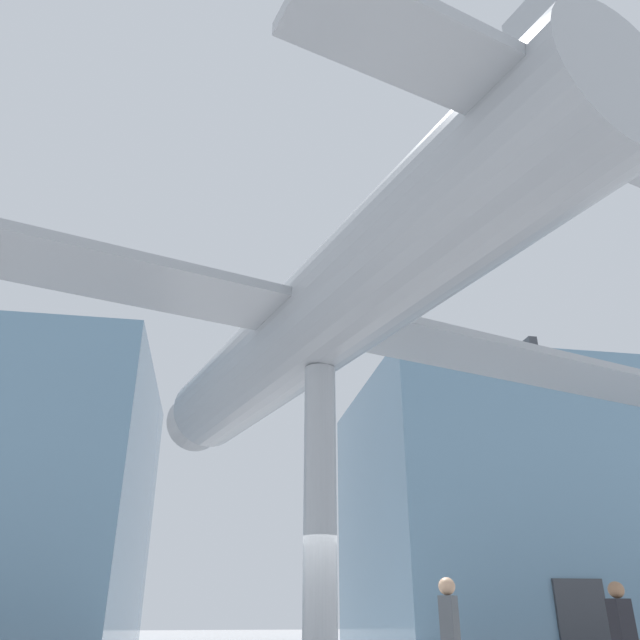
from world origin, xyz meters
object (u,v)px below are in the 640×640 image
at_px(support_pylon_central, 320,519).
at_px(visitor_second, 624,630).
at_px(visitor_person, 450,629).
at_px(suspended_airplane, 313,326).

bearing_deg(support_pylon_central, visitor_second, -6.85).
relative_size(support_pylon_central, visitor_second, 3.11).
height_order(support_pylon_central, visitor_person, support_pylon_central).
bearing_deg(visitor_second, suspended_airplane, 149.37).
xyz_separation_m(support_pylon_central, visitor_second, (5.00, -0.60, -1.74)).
distance_m(visitor_person, visitor_second, 2.99).
bearing_deg(visitor_person, visitor_second, 125.09).
height_order(suspended_airplane, visitor_person, suspended_airplane).
bearing_deg(support_pylon_central, suspended_airplane, 107.52).
relative_size(visitor_person, visitor_second, 1.03).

